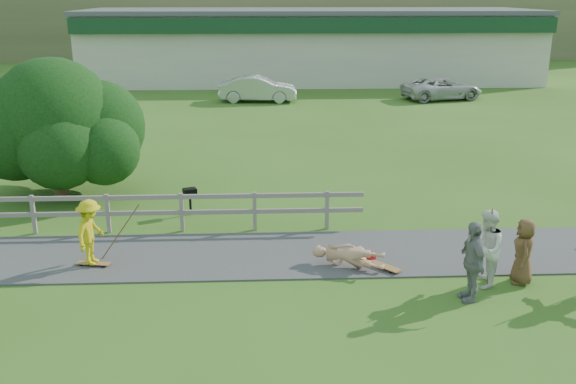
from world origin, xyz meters
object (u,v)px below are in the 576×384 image
tree (57,145)px  spectator_a (486,249)px  skater_rider (91,236)px  car_silver (258,89)px  skater_fallen (348,256)px  bbq (190,202)px  spectator_c (524,251)px  spectator_b (472,261)px  car_white (442,88)px

tree → spectator_a: bearing=-32.5°
skater_rider → car_silver: 24.36m
skater_fallen → tree: bearing=79.8°
skater_fallen → bbq: bearing=71.5°
skater_rider → bbq: 4.20m
spectator_c → spectator_b: bearing=-46.4°
skater_rider → skater_fallen: skater_rider is taller
tree → bbq: 5.05m
skater_rider → car_white: bearing=-18.0°
spectator_c → bbq: (-7.96, 5.02, -0.36)m
spectator_c → bbq: spectator_c is taller
skater_rider → car_silver: (4.01, 24.03, -0.03)m
spectator_b → tree: tree is taller
car_silver → car_white: 11.23m
skater_fallen → bbq: 5.80m
spectator_b → tree: bearing=-130.5°
spectator_a → bbq: (-7.05, 5.14, -0.48)m
spectator_a → skater_fallen: bearing=-92.8°
car_silver → spectator_a: bearing=-164.6°
skater_rider → skater_fallen: 6.13m
spectator_b → car_white: bearing=161.3°
car_silver → tree: tree is taller
car_white → bbq: size_ratio=6.05×
bbq → car_silver: bearing=62.8°
car_white → tree: tree is taller
skater_fallen → car_silver: bearing=30.9°
spectator_a → spectator_b: bearing=-21.7°
spectator_c → car_white: bearing=-176.3°
car_white → bbq: (-13.26, -20.61, -0.28)m
tree → skater_fallen: bearing=-36.2°
spectator_b → car_white: 27.25m
car_silver → bbq: bearing=178.5°
spectator_a → spectator_b: 0.85m
skater_rider → car_silver: skater_rider is taller
car_silver → bbq: size_ratio=5.70×
skater_rider → car_silver: bearing=4.6°
skater_fallen → tree: tree is taller
car_white → bbq: car_white is taller
car_silver → spectator_c: bearing=-162.7°
spectator_a → car_white: spectator_a is taller
tree → bbq: bearing=-26.3°
spectator_c → tree: 14.31m
skater_fallen → spectator_a: size_ratio=0.98×
car_white → spectator_c: bearing=154.7°
spectator_b → car_white: (6.74, 26.41, -0.21)m
bbq → tree: bearing=132.2°
spectator_b → spectator_c: size_ratio=1.17×
spectator_a → bbq: 8.74m
spectator_b → tree: (-10.91, 7.96, 0.76)m
spectator_b → spectator_c: spectator_b is taller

